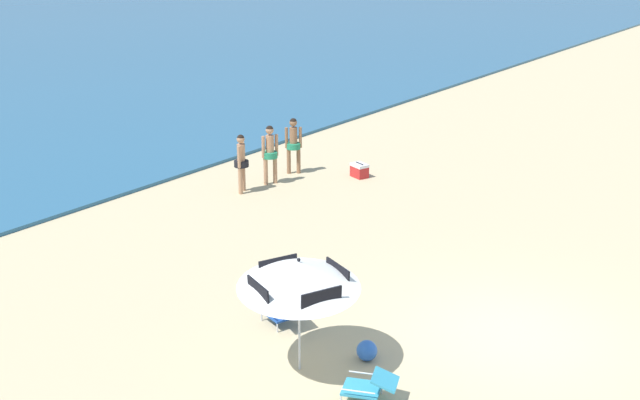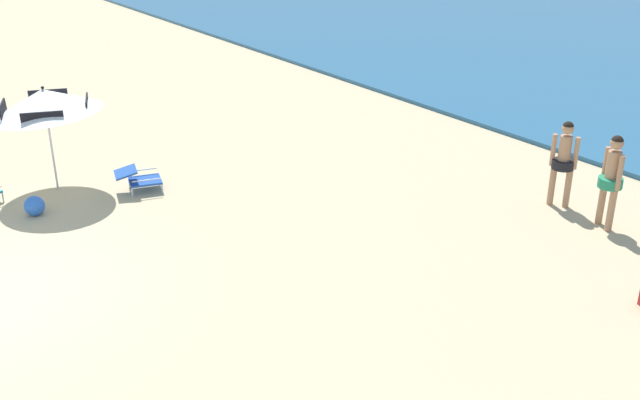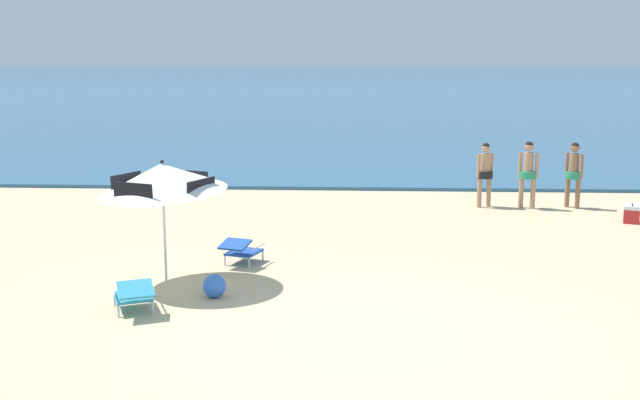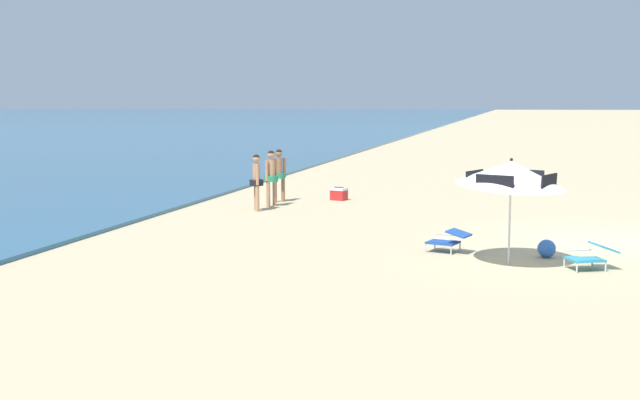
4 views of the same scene
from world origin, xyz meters
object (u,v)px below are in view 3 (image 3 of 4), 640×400
Objects in this scene: lounge_chair_under_umbrella at (241,249)px; person_wading_in at (574,170)px; lounge_chair_beside_umbrella at (134,294)px; cooler_box at (632,214)px; beach_umbrella_striped_main at (163,178)px; person_standing_near_shore at (528,170)px; beach_ball at (214,286)px; person_standing_beside at (485,170)px.

lounge_chair_under_umbrella is 9.57m from person_wading_in.
lounge_chair_beside_umbrella reaches higher than lounge_chair_under_umbrella.
beach_umbrella_striped_main is at bearing -150.30° from cooler_box.
cooler_box is at bearing -38.98° from person_standing_near_shore.
lounge_chair_under_umbrella is at bearing 86.93° from beach_ball.
person_standing_near_shore is 10.13m from beach_ball.
beach_umbrella_striped_main is at bearing 142.25° from beach_ball.
person_standing_near_shore is 2.91× the size of cooler_box.
person_standing_near_shore is 2.72m from cooler_box.
cooler_box is (0.87, -1.74, -0.76)m from person_wading_in.
lounge_chair_beside_umbrella is at bearing -112.62° from lounge_chair_under_umbrella.
beach_umbrella_striped_main is 1.99m from beach_ball.
person_standing_beside reaches higher than lounge_chair_under_umbrella.
lounge_chair_beside_umbrella is 11.38m from person_standing_near_shore.
beach_umbrella_striped_main is at bearing -130.60° from lounge_chair_under_umbrella.
beach_umbrella_striped_main is 11.17m from person_wading_in.
person_standing_beside is 3.63m from cooler_box.
lounge_chair_beside_umbrella is at bearing -126.66° from person_standing_beside.
beach_umbrella_striped_main is 2.12m from lounge_chair_beside_umbrella.
beach_umbrella_striped_main is 2.94× the size of lounge_chair_beside_umbrella.
lounge_chair_under_umbrella is at bearing 67.38° from lounge_chair_beside_umbrella.
beach_umbrella_striped_main is 8.05× the size of beach_ball.
beach_umbrella_striped_main is at bearing -131.65° from person_standing_beside.
cooler_box is at bearing 29.70° from beach_umbrella_striped_main.
person_standing_near_shore is at bearing 50.24° from beach_ball.
person_standing_beside is (5.30, 5.92, 0.67)m from lounge_chair_under_umbrella.
person_wading_in reaches higher than lounge_chair_under_umbrella.
person_standing_near_shore is at bearing 43.48° from beach_umbrella_striped_main.
person_wading_in is 10.98m from beach_ball.
lounge_chair_under_umbrella is 0.59× the size of person_standing_beside.
beach_ball is (-8.49, -6.12, -0.02)m from cooler_box.
lounge_chair_beside_umbrella is 0.60× the size of person_standing_near_shore.
beach_umbrella_striped_main reaches higher than person_standing_beside.
person_standing_beside is at bearing 179.40° from person_wading_in.
lounge_chair_under_umbrella is at bearing -153.65° from cooler_box.
lounge_chair_under_umbrella is at bearing -131.86° from person_standing_beside.
person_standing_near_shore is 1.02× the size of person_wading_in.
cooler_box is at bearing -29.80° from person_standing_beside.
person_wading_in is (8.65, 8.63, 0.68)m from lounge_chair_beside_umbrella.
person_wading_in is 2.09m from cooler_box.
person_standing_near_shore is 1.06m from person_standing_beside.
lounge_chair_beside_umbrella is 2.74× the size of beach_ball.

